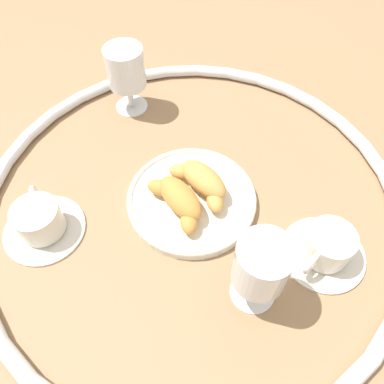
% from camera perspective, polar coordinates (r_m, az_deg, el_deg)
% --- Properties ---
extents(ground_plane, '(2.20, 2.20, 0.00)m').
position_cam_1_polar(ground_plane, '(0.67, -0.06, -1.56)').
color(ground_plane, '#997551').
extents(table_chrome_rim, '(0.74, 0.74, 0.02)m').
position_cam_1_polar(table_chrome_rim, '(0.66, -0.06, -0.98)').
color(table_chrome_rim, silver).
rests_on(table_chrome_rim, ground_plane).
extents(pastry_plate, '(0.23, 0.23, 0.02)m').
position_cam_1_polar(pastry_plate, '(0.66, 0.00, -0.99)').
color(pastry_plate, silver).
rests_on(pastry_plate, ground_plane).
extents(croissant_large, '(0.13, 0.08, 0.04)m').
position_cam_1_polar(croissant_large, '(0.65, 1.53, 1.68)').
color(croissant_large, '#D6994C').
rests_on(croissant_large, pastry_plate).
extents(croissant_small, '(0.14, 0.07, 0.04)m').
position_cam_1_polar(croissant_small, '(0.63, -2.03, -1.12)').
color(croissant_small, '#CC893D').
rests_on(croissant_small, pastry_plate).
extents(coffee_cup_near, '(0.14, 0.14, 0.06)m').
position_cam_1_polar(coffee_cup_near, '(0.66, -22.04, -4.16)').
color(coffee_cup_near, silver).
rests_on(coffee_cup_near, ground_plane).
extents(coffee_cup_far, '(0.14, 0.14, 0.06)m').
position_cam_1_polar(coffee_cup_far, '(0.63, 19.68, -7.94)').
color(coffee_cup_far, silver).
rests_on(coffee_cup_far, ground_plane).
extents(juice_glass_left, '(0.08, 0.08, 0.14)m').
position_cam_1_polar(juice_glass_left, '(0.79, -10.00, 17.70)').
color(juice_glass_left, white).
rests_on(juice_glass_left, ground_plane).
extents(juice_glass_right, '(0.08, 0.08, 0.14)m').
position_cam_1_polar(juice_glass_right, '(0.51, 10.45, -11.11)').
color(juice_glass_right, white).
rests_on(juice_glass_right, ground_plane).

